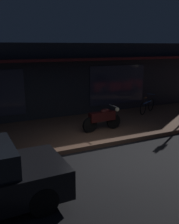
{
  "coord_description": "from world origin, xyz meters",
  "views": [
    {
      "loc": [
        -3.91,
        -6.52,
        3.47
      ],
      "look_at": [
        0.35,
        2.4,
        0.95
      ],
      "focal_mm": 41.84,
      "sensor_mm": 36.0,
      "label": 1
    }
  ],
  "objects": [
    {
      "name": "motorcycle",
      "position": [
        0.91,
        2.33,
        0.65
      ],
      "size": [
        1.7,
        0.55,
        0.97
      ],
      "color": "black",
      "rests_on": "sidewalk_slab"
    },
    {
      "name": "sidewalk_slab",
      "position": [
        0.0,
        3.0,
        0.07
      ],
      "size": [
        18.0,
        4.0,
        0.15
      ],
      "primitive_type": "cube",
      "color": "brown",
      "rests_on": "ground_plane"
    },
    {
      "name": "ground_plane",
      "position": [
        0.0,
        0.0,
        0.0
      ],
      "size": [
        60.0,
        60.0,
        0.0
      ],
      "primitive_type": "plane",
      "color": "black"
    },
    {
      "name": "bicycle_parked",
      "position": [
        4.3,
        3.86,
        0.51
      ],
      "size": [
        1.47,
        0.84,
        0.91
      ],
      "color": "black",
      "rests_on": "sidewalk_slab"
    },
    {
      "name": "storefront_building",
      "position": [
        0.0,
        6.39,
        1.8
      ],
      "size": [
        18.0,
        3.3,
        3.6
      ],
      "color": "black",
      "rests_on": "ground_plane"
    }
  ]
}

